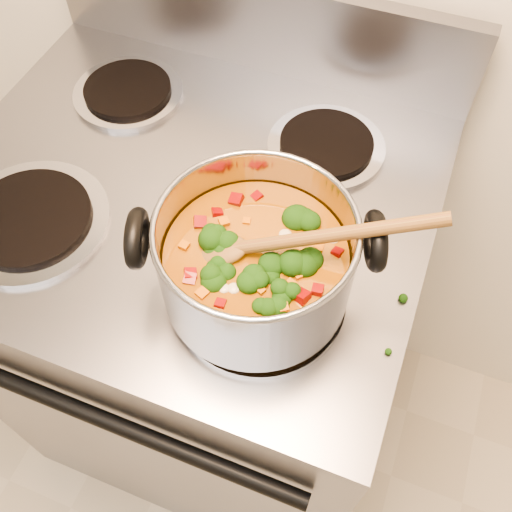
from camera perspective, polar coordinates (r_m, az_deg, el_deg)
The scene contains 4 objects.
electric_range at distance 1.25m, azimuth -4.88°, elevation -6.43°, with size 0.75×0.68×1.08m.
stockpot at distance 0.69m, azimuth 0.04°, elevation -0.54°, with size 0.30×0.24×0.15m.
wooden_spoon at distance 0.66m, azimuth 1.71°, elevation 1.27°, with size 0.29×0.11×0.12m.
cooktop_crumbs at distance 0.76m, azimuth 10.31°, elevation -4.14°, with size 0.31×0.29×0.01m.
Camera 1 is at (0.36, 0.66, 1.58)m, focal length 40.00 mm.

